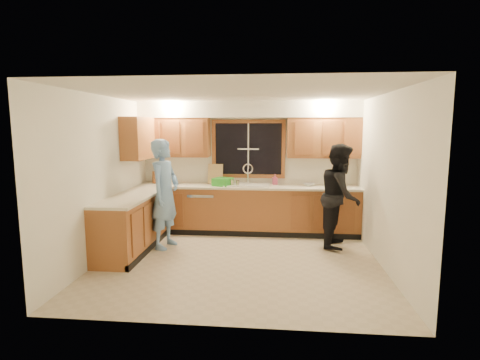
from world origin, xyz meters
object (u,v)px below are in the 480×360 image
object	(u,v)px
soap_bottle	(275,179)
bowl	(309,184)
man	(165,194)
dish_crate	(223,182)
stove	(118,233)
woman	(340,196)
sink	(247,188)
knife_block	(156,177)
dishwasher	(204,211)

from	to	relation	value
soap_bottle	bowl	size ratio (longest dim) A/B	0.98
man	dish_crate	world-z (taller)	man
stove	bowl	xyz separation A→B (m)	(2.97, 1.90, 0.50)
dish_crate	woman	bearing A→B (deg)	-16.35
dish_crate	soap_bottle	size ratio (longest dim) A/B	1.56
sink	man	bearing A→B (deg)	-141.86
dish_crate	bowl	size ratio (longest dim) A/B	1.53
knife_block	sink	bearing A→B (deg)	-43.55
dishwasher	man	bearing A→B (deg)	-114.23
bowl	sink	bearing A→B (deg)	-176.53
sink	woman	distance (m)	1.78
man	woman	bearing A→B (deg)	-70.32
sink	knife_block	world-z (taller)	sink
dishwasher	knife_block	world-z (taller)	knife_block
man	soap_bottle	xyz separation A→B (m)	(1.83, 1.20, 0.11)
woman	soap_bottle	distance (m)	1.42
man	bowl	bearing A→B (deg)	-52.87
soap_bottle	stove	bearing A→B (deg)	-139.29
stove	man	world-z (taller)	man
sink	man	xyz separation A→B (m)	(-1.30, -1.02, 0.05)
dish_crate	stove	bearing A→B (deg)	-127.50
bowl	soap_bottle	bearing A→B (deg)	170.57
dishwasher	stove	world-z (taller)	stove
stove	dish_crate	distance (m)	2.27
man	bowl	world-z (taller)	man
stove	knife_block	size ratio (longest dim) A/B	3.84
stove	woman	world-z (taller)	woman
dishwasher	bowl	size ratio (longest dim) A/B	3.95
soap_bottle	knife_block	bearing A→B (deg)	-179.11
man	knife_block	xyz separation A→B (m)	(-0.52, 1.17, 0.12)
stove	soap_bottle	distance (m)	3.12
sink	dishwasher	bearing A→B (deg)	-179.01
sink	man	world-z (taller)	man
stove	bowl	bearing A→B (deg)	32.54
stove	man	bearing A→B (deg)	58.24
bowl	dish_crate	bearing A→B (deg)	-174.76
dishwasher	man	size ratio (longest dim) A/B	0.45
man	woman	size ratio (longest dim) A/B	1.05
dish_crate	knife_block	bearing A→B (deg)	170.85
man	dish_crate	size ratio (longest dim) A/B	5.75
sink	knife_block	distance (m)	1.84
sink	stove	world-z (taller)	sink
sink	dish_crate	world-z (taller)	sink
stove	man	xyz separation A→B (m)	(0.50, 0.80, 0.46)
stove	knife_block	distance (m)	2.05
dish_crate	dishwasher	bearing A→B (deg)	170.70
sink	stove	xyz separation A→B (m)	(-1.80, -1.82, -0.41)
bowl	knife_block	bearing A→B (deg)	178.66
stove	dish_crate	xyz separation A→B (m)	(1.34, 1.75, 0.54)
dishwasher	dish_crate	distance (m)	0.71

